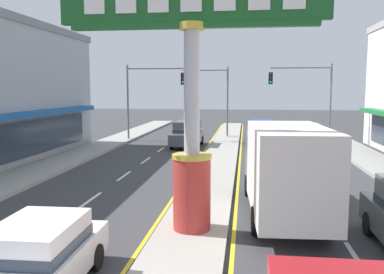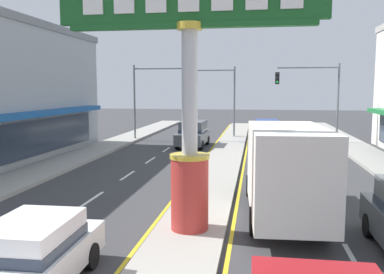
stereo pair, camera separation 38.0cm
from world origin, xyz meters
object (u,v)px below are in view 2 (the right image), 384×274
at_px(suv_kerb_right, 193,133).
at_px(traffic_light_median_far, 217,90).
at_px(traffic_light_left_side, 155,89).
at_px(box_truck_mid_left_lane, 284,168).
at_px(traffic_light_right_side, 315,89).
at_px(district_sign, 190,94).
at_px(sedan_far_left_oncoming, 30,257).
at_px(suv_near_left_lane, 267,132).

bearing_deg(suv_kerb_right, traffic_light_median_far, 79.60).
relative_size(traffic_light_left_side, traffic_light_median_far, 1.00).
bearing_deg(traffic_light_median_far, box_truck_mid_left_lane, -79.12).
bearing_deg(traffic_light_left_side, traffic_light_right_side, 0.88).
relative_size(traffic_light_left_side, box_truck_mid_left_lane, 0.88).
relative_size(district_sign, box_truck_mid_left_lane, 1.08).
bearing_deg(sedan_far_left_oncoming, box_truck_mid_left_lane, 46.53).
bearing_deg(box_truck_mid_left_lane, sedan_far_left_oncoming, -133.47).
distance_m(traffic_light_left_side, sedan_far_left_oncoming, 25.45).
bearing_deg(traffic_light_left_side, sedan_far_left_oncoming, -81.83).
distance_m(sedan_far_left_oncoming, suv_kerb_right, 22.11).
bearing_deg(sedan_far_left_oncoming, traffic_light_left_side, 98.17).
height_order(traffic_light_left_side, suv_near_left_lane, traffic_light_left_side).
height_order(traffic_light_right_side, box_truck_mid_left_lane, traffic_light_right_side).
relative_size(suv_near_left_lane, suv_kerb_right, 1.01).
height_order(district_sign, suv_kerb_right, district_sign).
bearing_deg(suv_near_left_lane, sedan_far_left_oncoming, -102.59).
distance_m(traffic_light_left_side, box_truck_mid_left_lane, 21.35).
relative_size(sedan_far_left_oncoming, suv_kerb_right, 0.93).
xyz_separation_m(traffic_light_left_side, suv_near_left_lane, (9.01, -0.66, -3.26)).
height_order(district_sign, traffic_light_median_far, district_sign).
xyz_separation_m(suv_near_left_lane, suv_kerb_right, (-5.43, -2.19, 0.00)).
height_order(district_sign, sedan_far_left_oncoming, district_sign).
relative_size(box_truck_mid_left_lane, suv_kerb_right, 1.50).
bearing_deg(traffic_light_median_far, sedan_far_left_oncoming, -92.35).
distance_m(traffic_light_left_side, suv_near_left_lane, 9.61).
xyz_separation_m(traffic_light_median_far, box_truck_mid_left_lane, (4.35, -22.62, -2.50)).
bearing_deg(sedan_far_left_oncoming, district_sign, 55.99).
bearing_deg(traffic_light_left_side, traffic_light_median_far, 36.25).
bearing_deg(traffic_light_median_far, suv_near_left_lane, -44.16).
bearing_deg(suv_kerb_right, box_truck_mid_left_lane, -71.30).
relative_size(district_sign, sedan_far_left_oncoming, 1.75).
bearing_deg(box_truck_mid_left_lane, traffic_light_median_far, 100.88).
bearing_deg(suv_kerb_right, suv_near_left_lane, 22.03).
xyz_separation_m(traffic_light_median_far, suv_near_left_lane, (4.26, -4.14, -3.21)).
bearing_deg(box_truck_mid_left_lane, traffic_light_right_side, 79.76).
bearing_deg(district_sign, suv_near_left_lane, 82.37).
relative_size(traffic_light_right_side, traffic_light_median_far, 1.00).
relative_size(traffic_light_median_far, suv_kerb_right, 1.33).
distance_m(traffic_light_right_side, sedan_far_left_oncoming, 26.94).
bearing_deg(sedan_far_left_oncoming, suv_kerb_right, 89.99).
relative_size(traffic_light_right_side, sedan_far_left_oncoming, 1.43).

